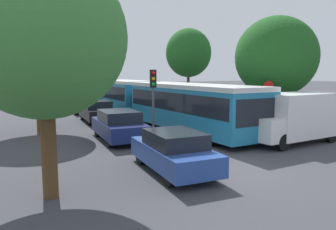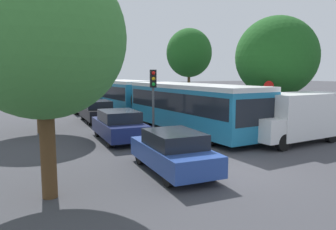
# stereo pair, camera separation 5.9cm
# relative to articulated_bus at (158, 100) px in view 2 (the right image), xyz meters

# --- Properties ---
(ground_plane) EXTENTS (200.00, 200.00, 0.00)m
(ground_plane) POSITION_rel_articulated_bus_xyz_m (-1.72, -10.56, -1.52)
(ground_plane) COLOR #3D3D42
(articulated_bus) EXTENTS (4.48, 17.95, 2.64)m
(articulated_bus) POSITION_rel_articulated_bus_xyz_m (0.00, 0.00, 0.00)
(articulated_bus) COLOR teal
(articulated_bus) RESTS_ON ground
(city_bus_rear) EXTENTS (2.88, 11.69, 2.50)m
(city_bus_rear) POSITION_rel_articulated_bus_xyz_m (-3.66, 29.54, -0.08)
(city_bus_rear) COLOR silver
(city_bus_rear) RESTS_ON ground
(queued_car_blue) EXTENTS (1.67, 3.93, 1.37)m
(queued_car_blue) POSITION_rel_articulated_bus_xyz_m (-3.50, -10.03, -0.83)
(queued_car_blue) COLOR #284799
(queued_car_blue) RESTS_ON ground
(queued_car_navy) EXTENTS (1.78, 4.20, 1.46)m
(queued_car_navy) POSITION_rel_articulated_bus_xyz_m (-3.81, -4.42, -0.78)
(queued_car_navy) COLOR navy
(queued_car_navy) RESTS_ON ground
(queued_car_black) EXTENTS (1.73, 4.08, 1.42)m
(queued_car_black) POSITION_rel_articulated_bus_xyz_m (-3.51, 2.10, -0.80)
(queued_car_black) COLOR black
(queued_car_black) RESTS_ON ground
(queued_car_white) EXTENTS (1.77, 4.19, 1.46)m
(queued_car_white) POSITION_rel_articulated_bus_xyz_m (-3.53, 7.64, -0.79)
(queued_car_white) COLOR white
(queued_car_white) RESTS_ON ground
(queued_car_silver) EXTENTS (1.84, 4.33, 1.50)m
(queued_car_silver) POSITION_rel_articulated_bus_xyz_m (-3.49, 13.59, -0.76)
(queued_car_silver) COLOR #B7BABF
(queued_car_silver) RESTS_ON ground
(white_van) EXTENTS (5.19, 2.53, 2.31)m
(white_van) POSITION_rel_articulated_bus_xyz_m (3.65, -8.17, -0.28)
(white_van) COLOR white
(white_van) RESTS_ON ground
(traffic_light) EXTENTS (0.37, 0.39, 3.40)m
(traffic_light) POSITION_rel_articulated_bus_xyz_m (-1.88, -4.04, 0.98)
(traffic_light) COLOR #56595E
(traffic_light) RESTS_ON ground
(no_entry_sign) EXTENTS (0.70, 0.08, 2.82)m
(no_entry_sign) POSITION_rel_articulated_bus_xyz_m (4.02, -5.76, 0.35)
(no_entry_sign) COLOR #56595E
(no_entry_sign) RESTS_ON ground
(direction_sign_post) EXTENTS (0.32, 1.39, 3.60)m
(direction_sign_post) POSITION_rel_articulated_bus_xyz_m (5.62, -2.83, 1.03)
(direction_sign_post) COLOR #56595E
(direction_sign_post) RESTS_ON ground
(tree_left_near) EXTENTS (4.13, 4.13, 6.17)m
(tree_left_near) POSITION_rel_articulated_bus_xyz_m (-7.38, -10.76, 2.58)
(tree_left_near) COLOR #51381E
(tree_left_near) RESTS_ON ground
(tree_left_mid) EXTENTS (4.82, 4.82, 6.46)m
(tree_left_mid) POSITION_rel_articulated_bus_xyz_m (-7.20, -0.72, 2.72)
(tree_left_mid) COLOR #51381E
(tree_left_mid) RESTS_ON ground
(tree_right_near) EXTENTS (4.77, 4.77, 6.53)m
(tree_right_near) POSITION_rel_articulated_bus_xyz_m (5.79, -4.26, 2.64)
(tree_right_near) COLOR #51381E
(tree_right_near) RESTS_ON ground
(tree_right_mid) EXTENTS (4.06, 4.06, 7.17)m
(tree_right_mid) POSITION_rel_articulated_bus_xyz_m (5.86, 6.92, 3.37)
(tree_right_mid) COLOR #51381E
(tree_right_mid) RESTS_ON ground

